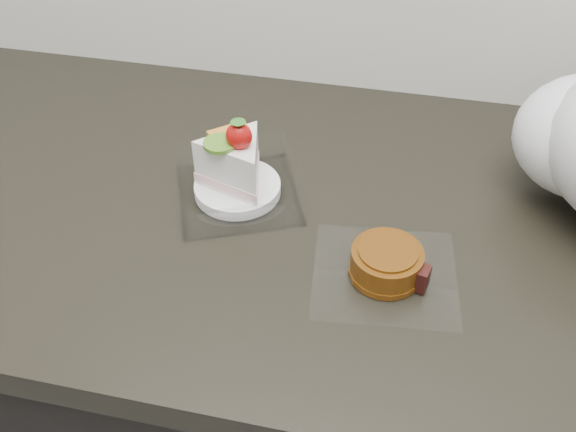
{
  "coord_description": "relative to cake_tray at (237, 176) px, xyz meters",
  "views": [
    {
      "loc": [
        0.07,
        1.07,
        1.45
      ],
      "look_at": [
        -0.05,
        1.62,
        0.94
      ],
      "focal_mm": 40.0,
      "sensor_mm": 36.0,
      "label": 1
    }
  ],
  "objects": [
    {
      "name": "cake_tray",
      "position": [
        0.0,
        0.0,
        0.0
      ],
      "size": [
        0.2,
        0.2,
        0.12
      ],
      "rotation": [
        0.0,
        0.0,
        0.4
      ],
      "color": "white",
      "rests_on": "counter"
    },
    {
      "name": "mooncake_wrap",
      "position": [
        0.21,
        -0.1,
        -0.02
      ],
      "size": [
        0.18,
        0.17,
        0.04
      ],
      "rotation": [
        0.0,
        0.0,
        0.28
      ],
      "color": "white",
      "rests_on": "counter"
    },
    {
      "name": "counter",
      "position": [
        0.14,
        -0.0,
        -0.48
      ],
      "size": [
        2.04,
        0.64,
        0.9
      ],
      "color": "black",
      "rests_on": "ground"
    }
  ]
}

